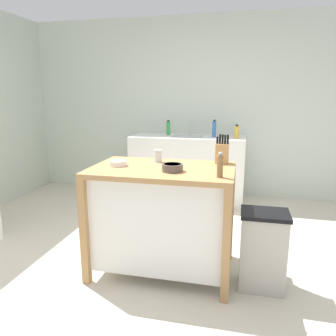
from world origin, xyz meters
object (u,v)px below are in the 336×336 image
at_px(bowl_ceramic_wide, 118,163).
at_px(trash_bin, 263,250).
at_px(kitchen_island, 163,214).
at_px(drinking_cup, 158,156).
at_px(bottle_spray_cleaner, 168,128).
at_px(pepper_grinder, 220,165).
at_px(bottle_dish_soap, 237,132).
at_px(knife_block, 222,153).
at_px(bottle_hand_soap, 214,129).
at_px(sink_faucet, 190,127).
at_px(bowl_stoneware_deep, 172,167).

relative_size(bowl_ceramic_wide, trash_bin, 0.23).
xyz_separation_m(kitchen_island, drinking_cup, (-0.09, 0.20, 0.46)).
bearing_deg(trash_bin, bottle_spray_cleaner, 119.73).
relative_size(drinking_cup, bottle_spray_cleaner, 0.50).
bearing_deg(trash_bin, pepper_grinder, -158.74).
bearing_deg(bottle_spray_cleaner, bottle_dish_soap, -9.24).
bearing_deg(bowl_ceramic_wide, knife_block, 19.50).
bearing_deg(bottle_hand_soap, sink_faucet, 158.75).
height_order(sink_faucet, bottle_hand_soap, bottle_hand_soap).
height_order(sink_faucet, bottle_spray_cleaner, sink_faucet).
xyz_separation_m(bowl_ceramic_wide, bowl_stoneware_deep, (0.48, -0.09, 0.01)).
bearing_deg(kitchen_island, pepper_grinder, -24.96).
height_order(pepper_grinder, trash_bin, pepper_grinder).
xyz_separation_m(knife_block, bottle_hand_soap, (-0.22, 1.75, 0.02)).
distance_m(trash_bin, bottle_spray_cleaner, 2.62).
height_order(kitchen_island, trash_bin, kitchen_island).
bearing_deg(knife_block, bowl_ceramic_wide, -160.50).
xyz_separation_m(bowl_ceramic_wide, trash_bin, (1.20, -0.06, -0.62)).
xyz_separation_m(drinking_cup, sink_faucet, (-0.04, 1.96, 0.06)).
height_order(kitchen_island, bottle_dish_soap, bottle_dish_soap).
distance_m(bowl_stoneware_deep, bottle_hand_soap, 2.15).
height_order(bowl_stoneware_deep, bottle_hand_soap, bottle_hand_soap).
xyz_separation_m(bowl_ceramic_wide, bottle_dish_soap, (0.93, 1.97, 0.07)).
bearing_deg(drinking_cup, bowl_stoneware_deep, -58.15).
relative_size(bowl_stoneware_deep, sink_faucet, 0.74).
relative_size(kitchen_island, bottle_dish_soap, 6.24).
relative_size(kitchen_island, bowl_ceramic_wide, 8.08).
relative_size(knife_block, bowl_ceramic_wide, 1.74).
distance_m(knife_block, sink_faucet, 1.99).
relative_size(knife_block, pepper_grinder, 1.35).
xyz_separation_m(trash_bin, bottle_dish_soap, (-0.27, 2.04, 0.69)).
xyz_separation_m(knife_block, trash_bin, (0.36, -0.36, -0.69)).
bearing_deg(bottle_dish_soap, kitchen_island, -105.71).
relative_size(bowl_ceramic_wide, bottle_hand_soap, 0.60).
bearing_deg(bowl_ceramic_wide, kitchen_island, 3.78).
bearing_deg(bottle_spray_cleaner, drinking_cup, -79.86).
bearing_deg(trash_bin, bottle_hand_soap, 105.35).
bearing_deg(bowl_ceramic_wide, bottle_hand_soap, 73.22).
bearing_deg(bottle_spray_cleaner, bowl_stoneware_deep, -76.35).
bearing_deg(trash_bin, knife_block, 134.92).
bearing_deg(bowl_stoneware_deep, bottle_dish_soap, 77.96).
bearing_deg(drinking_cup, knife_block, 6.91).
distance_m(knife_block, trash_bin, 0.86).
distance_m(drinking_cup, bottle_hand_soap, 1.85).
distance_m(bowl_stoneware_deep, trash_bin, 0.95).
xyz_separation_m(kitchen_island, bottle_dish_soap, (0.55, 1.95, 0.49)).
bearing_deg(pepper_grinder, bottle_hand_soap, 96.02).
height_order(bowl_ceramic_wide, bottle_spray_cleaner, bottle_spray_cleaner).
bearing_deg(bottle_dish_soap, sink_faucet, 161.84).
relative_size(drinking_cup, bottle_dish_soap, 0.58).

